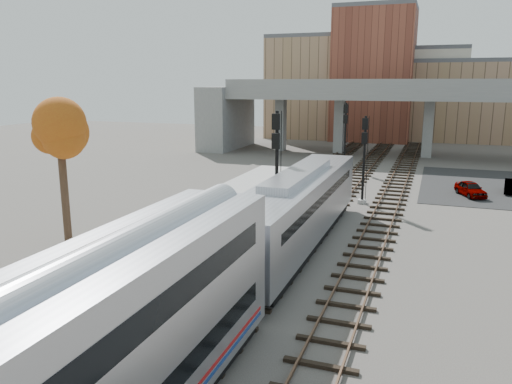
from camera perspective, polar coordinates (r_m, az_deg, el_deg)
The scene contains 14 objects.
ground at distance 23.59m, azimuth -1.61°, elevation -10.32°, with size 160.00×160.00×0.00m, color #47423D.
platform at distance 26.87m, azimuth -16.28°, elevation -7.54°, with size 4.50×60.00×0.35m, color #9E9E99.
yellow_strip at distance 25.78m, azimuth -12.85°, elevation -7.78°, with size 0.70×60.00×0.01m, color yellow.
tracks at distance 34.69m, azimuth 7.43°, elevation -2.79°, with size 10.70×95.00×0.25m.
overpass at distance 65.39m, azimuth 17.37°, elevation 8.97°, with size 54.00×12.00×9.50m.
buildings_far at distance 87.07m, azimuth 15.74°, elevation 11.16°, with size 43.00×21.00×20.60m.
parking_lot at distance 49.45m, azimuth 26.47°, elevation 0.51°, with size 14.00×18.00×0.04m, color black.
locomotive at distance 28.05m, azimuth 4.80°, elevation -1.74°, with size 3.02×19.05×4.10m.
signal_mast_near at distance 30.75m, azimuth 2.34°, elevation 2.40°, with size 0.60×0.64×7.45m.
signal_mast_mid at distance 38.58m, azimuth 12.21°, elevation 3.39°, with size 0.60×0.64×6.68m.
signal_mast_far at distance 54.08m, azimuth 10.14°, elevation 6.26°, with size 0.60×0.64×7.03m.
tree at distance 29.82m, azimuth -21.58°, elevation 6.88°, with size 3.60×3.60×9.01m.
car_a at distance 44.16m, azimuth 23.33°, elevation 0.34°, with size 1.43×3.55×1.21m, color #99999E.
car_b at distance 47.01m, azimuth 27.22°, elevation 0.59°, with size 1.17×3.35×1.10m, color #99999E.
Camera 1 is at (8.01, -20.23, 9.12)m, focal length 35.00 mm.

